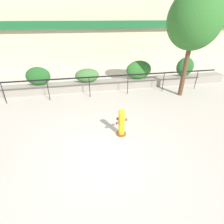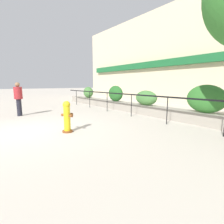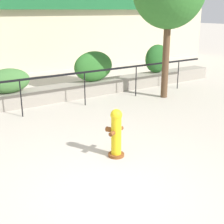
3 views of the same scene
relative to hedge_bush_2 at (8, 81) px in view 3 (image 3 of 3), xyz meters
The scene contains 7 objects.
ground_plane 6.07m from the hedge_bush_2, 89.70° to the right, with size 120.00×120.00×0.00m, color beige.
planter_wall_low 0.65m from the hedge_bush_2, ahead, with size 18.00×0.70×0.50m, color gray.
fence_railing_segment 1.11m from the hedge_bush_2, 88.38° to the right, with size 15.00×0.05×1.15m.
hedge_bush_2 is the anchor object (origin of this frame).
hedge_bush_3 3.16m from the hedge_bush_2, ahead, with size 1.57×0.70×1.12m, color #2D6B28.
hedge_bush_4 6.28m from the hedge_bush_2, ahead, with size 1.16×0.70×1.18m, color #235B23.
fire_hydrant 4.95m from the hedge_bush_2, 79.71° to the right, with size 0.47×0.48×1.08m.
Camera 3 is at (-2.64, -4.00, 3.06)m, focal length 50.00 mm.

